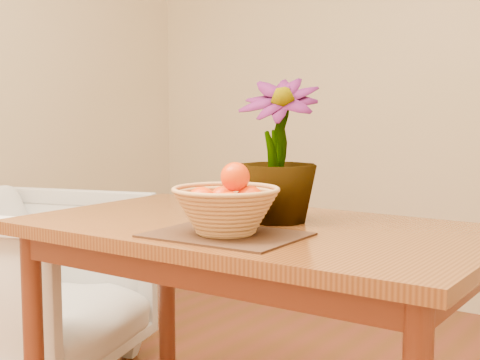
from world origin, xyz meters
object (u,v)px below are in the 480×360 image
Objects in this scene: wicker_basket at (226,212)px; table at (253,253)px; armchair at (27,276)px; potted_plant at (278,150)px.

table is at bearing 102.07° from wicker_basket.
wicker_basket reaches higher than armchair.
potted_plant reaches higher than armchair.
potted_plant is 1.31m from armchair.
armchair is at bearing 161.90° from potted_plant.
wicker_basket is 0.31m from potted_plant.
table is 1.69× the size of armchair.
table is 1.18m from armchair.
armchair is (-1.19, 0.27, -0.40)m from wicker_basket.
wicker_basket reaches higher than table.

